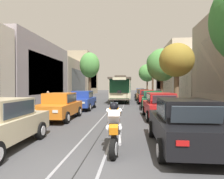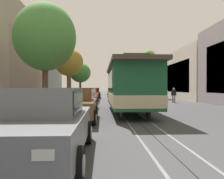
% 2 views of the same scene
% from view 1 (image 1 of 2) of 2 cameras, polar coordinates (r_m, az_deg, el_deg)
% --- Properties ---
extents(ground_plane, '(160.00, 160.00, 0.00)m').
position_cam_1_polar(ground_plane, '(27.11, 2.65, -3.31)').
color(ground_plane, '#424244').
extents(trolley_track_rails, '(1.14, 65.10, 0.01)m').
position_cam_1_polar(trolley_track_rails, '(30.81, 2.97, -2.80)').
color(trolley_track_rails, gray).
rests_on(trolley_track_rails, ground).
extents(building_facade_left, '(5.75, 56.80, 10.22)m').
position_cam_1_polar(building_facade_left, '(33.68, -16.25, 4.28)').
color(building_facade_left, beige).
rests_on(building_facade_left, ground).
extents(building_facade_right, '(5.67, 56.80, 10.57)m').
position_cam_1_polar(building_facade_right, '(32.62, 23.26, 5.41)').
color(building_facade_right, gray).
rests_on(building_facade_right, ground).
extents(parked_car_orange_second_left, '(2.03, 4.37, 1.58)m').
position_cam_1_polar(parked_car_orange_second_left, '(12.60, -14.62, -4.53)').
color(parked_car_orange_second_left, orange).
rests_on(parked_car_orange_second_left, ground).
extents(parked_car_blue_mid_left, '(2.05, 4.38, 1.58)m').
position_cam_1_polar(parked_car_blue_mid_left, '(17.64, -8.40, -2.97)').
color(parked_car_blue_mid_left, '#233D93').
rests_on(parked_car_blue_mid_left, ground).
extents(parked_car_black_near_right, '(2.02, 4.37, 1.58)m').
position_cam_1_polar(parked_car_black_near_right, '(6.90, 19.65, -9.03)').
color(parked_car_black_near_right, black).
rests_on(parked_car_black_near_right, ground).
extents(parked_car_red_second_right, '(2.07, 4.39, 1.58)m').
position_cam_1_polar(parked_car_red_second_right, '(12.84, 13.49, -4.42)').
color(parked_car_red_second_right, red).
rests_on(parked_car_red_second_right, ground).
extents(parked_car_green_mid_right, '(2.14, 4.42, 1.58)m').
position_cam_1_polar(parked_car_green_mid_right, '(18.50, 11.24, -2.80)').
color(parked_car_green_mid_right, '#1E6038').
rests_on(parked_car_green_mid_right, ground).
extents(parked_car_red_fourth_right, '(2.01, 4.36, 1.58)m').
position_cam_1_polar(parked_car_red_fourth_right, '(23.82, 9.64, -1.97)').
color(parked_car_red_fourth_right, red).
rests_on(parked_car_red_fourth_right, ground).
extents(parked_car_brown_fifth_right, '(2.00, 4.36, 1.58)m').
position_cam_1_polar(parked_car_brown_fifth_right, '(29.28, 8.58, -1.44)').
color(parked_car_brown_fifth_right, brown).
rests_on(parked_car_brown_fifth_right, ground).
extents(parked_car_grey_sixth_right, '(2.01, 4.36, 1.58)m').
position_cam_1_polar(parked_car_grey_sixth_right, '(34.94, 8.11, -1.06)').
color(parked_car_grey_sixth_right, slate).
rests_on(parked_car_grey_sixth_right, ground).
extents(parked_car_blue_far_right, '(2.07, 4.39, 1.58)m').
position_cam_1_polar(parked_car_blue_far_right, '(41.17, 7.91, -0.77)').
color(parked_car_blue_far_right, '#233D93').
rests_on(parked_car_blue_far_right, ground).
extents(street_tree_kerb_left_second, '(3.24, 3.06, 7.54)m').
position_cam_1_polar(street_tree_kerb_left_second, '(33.48, -6.32, 6.77)').
color(street_tree_kerb_left_second, '#4C3826').
rests_on(street_tree_kerb_left_second, ground).
extents(street_tree_kerb_right_second, '(2.86, 2.87, 5.59)m').
position_cam_1_polar(street_tree_kerb_right_second, '(17.86, 17.77, 7.70)').
color(street_tree_kerb_right_second, brown).
rests_on(street_tree_kerb_right_second, ground).
extents(street_tree_kerb_right_mid, '(3.77, 3.41, 6.79)m').
position_cam_1_polar(street_tree_kerb_right_mid, '(26.56, 13.90, 6.70)').
color(street_tree_kerb_right_mid, brown).
rests_on(street_tree_kerb_right_mid, ground).
extents(street_tree_kerb_right_fourth, '(2.25, 1.83, 7.88)m').
position_cam_1_polar(street_tree_kerb_right_fourth, '(37.48, 11.45, 7.11)').
color(street_tree_kerb_right_fourth, '#4C3826').
rests_on(street_tree_kerb_right_fourth, ground).
extents(street_tree_kerb_right_far, '(3.91, 3.19, 7.08)m').
position_cam_1_polar(street_tree_kerb_right_far, '(47.05, 9.92, 4.62)').
color(street_tree_kerb_right_far, brown).
rests_on(street_tree_kerb_right_far, ground).
extents(cable_car_trolley, '(2.62, 9.15, 3.28)m').
position_cam_1_polar(cable_car_trolley, '(26.35, 2.59, 0.19)').
color(cable_car_trolley, '#1E5B38').
rests_on(cable_car_trolley, ground).
extents(motorcycle_with_rider, '(0.57, 1.97, 1.51)m').
position_cam_1_polar(motorcycle_with_rider, '(6.17, 0.58, -10.41)').
color(motorcycle_with_rider, black).
rests_on(motorcycle_with_rider, ground).
extents(pedestrian_on_left_pavement, '(0.55, 0.28, 1.57)m').
position_cam_1_polar(pedestrian_on_left_pavement, '(18.28, -17.63, -2.60)').
color(pedestrian_on_left_pavement, slate).
rests_on(pedestrian_on_left_pavement, ground).
extents(fire_hydrant, '(0.40, 0.22, 0.84)m').
position_cam_1_polar(fire_hydrant, '(15.17, 17.28, -5.05)').
color(fire_hydrant, '#B2B2B7').
rests_on(fire_hydrant, ground).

